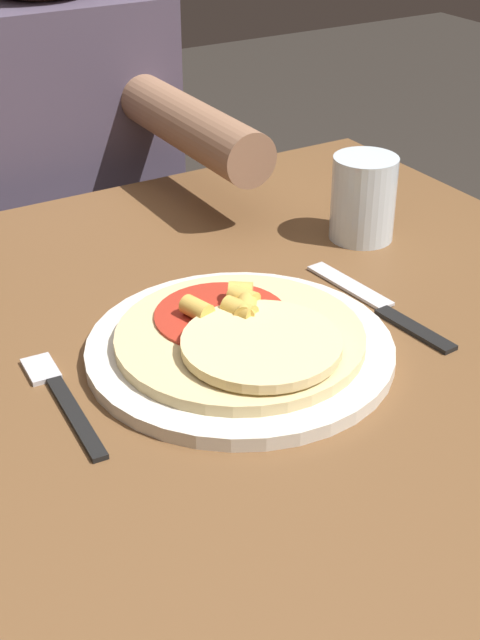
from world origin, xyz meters
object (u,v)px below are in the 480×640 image
Objects in this scene: knife at (380,306)px; person_diner at (67,197)px; drinking_glass at (363,198)px; plate at (240,349)px; dining_table at (216,459)px; pizza at (243,336)px; fork at (61,396)px.

person_diner is at bearing 100.13° from knife.
knife is at bearing -120.81° from drinking_glass.
plate is at bearing -95.60° from person_diner.
dining_table is 0.15m from pizza.
person_diner reaches higher than fork.
person_diner reaches higher than knife.
pizza reaches higher than knife.
pizza is 0.20× the size of person_diner.
drinking_glass is at bearing 16.92° from fork.
drinking_glass is 0.54m from person_diner.
pizza reaches higher than fork.
plate is (0.02, -0.01, 0.13)m from dining_table.
pizza is at bearing -26.78° from dining_table.
fork is at bearing 175.04° from dining_table.
dining_table is 0.64m from person_diner.
person_diner is at bearing 82.15° from dining_table.
drinking_glass is 0.09× the size of person_diner.
person_diner is (0.09, 0.63, 0.05)m from dining_table.
pizza is (0.00, -0.00, 0.02)m from plate.
dining_table is 3.35× the size of plate.
fork is 0.80× the size of knife.
person_diner is (0.24, 0.62, -0.08)m from fork.
pizza is 1.09× the size of knife.
knife is 2.14× the size of drinking_glass.
drinking_glass is (0.29, 0.15, 0.18)m from dining_table.
knife is 0.18m from drinking_glass.
dining_table is 0.84× the size of person_diner.
knife is at bearing 1.12° from plate.
fork and knife have the same top height.
person_diner is at bearing 68.86° from fork.
knife is at bearing -2.86° from fork.
plate is 0.31m from drinking_glass.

